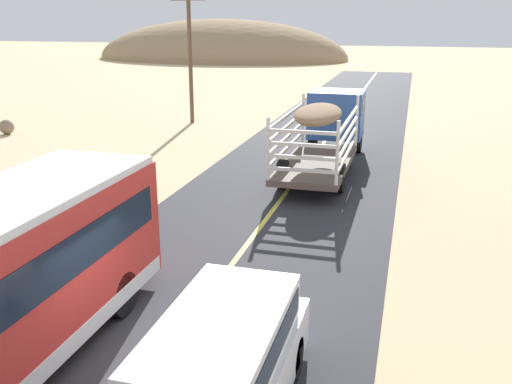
{
  "coord_description": "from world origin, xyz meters",
  "views": [
    {
      "loc": [
        4.25,
        -8.47,
        6.31
      ],
      "look_at": [
        0.0,
        6.85,
        1.31
      ],
      "focal_mm": 39.47,
      "sensor_mm": 36.0,
      "label": 1
    }
  ],
  "objects_px": {
    "power_pole_mid": "(190,53)",
    "livestock_truck": "(330,123)",
    "boulder_mid_field": "(7,127)",
    "suv_near": "(222,365)"
  },
  "relations": [
    {
      "from": "livestock_truck",
      "to": "power_pole_mid",
      "type": "relative_size",
      "value": 1.24
    },
    {
      "from": "power_pole_mid",
      "to": "livestock_truck",
      "type": "bearing_deg",
      "value": -38.09
    },
    {
      "from": "livestock_truck",
      "to": "boulder_mid_field",
      "type": "height_order",
      "value": "livestock_truck"
    },
    {
      "from": "suv_near",
      "to": "livestock_truck",
      "type": "relative_size",
      "value": 0.48
    },
    {
      "from": "suv_near",
      "to": "power_pole_mid",
      "type": "xyz_separation_m",
      "value": [
        -10.46,
        24.94,
        3.11
      ]
    },
    {
      "from": "power_pole_mid",
      "to": "boulder_mid_field",
      "type": "bearing_deg",
      "value": -144.81
    },
    {
      "from": "suv_near",
      "to": "boulder_mid_field",
      "type": "distance_m",
      "value": 26.83
    },
    {
      "from": "power_pole_mid",
      "to": "boulder_mid_field",
      "type": "relative_size",
      "value": 9.49
    },
    {
      "from": "power_pole_mid",
      "to": "boulder_mid_field",
      "type": "xyz_separation_m",
      "value": [
        -8.62,
        -6.08,
        -3.8
      ]
    },
    {
      "from": "livestock_truck",
      "to": "boulder_mid_field",
      "type": "relative_size",
      "value": 11.77
    }
  ]
}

